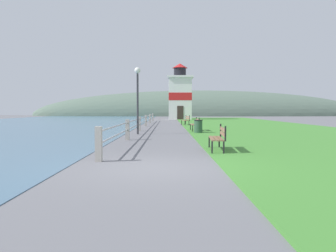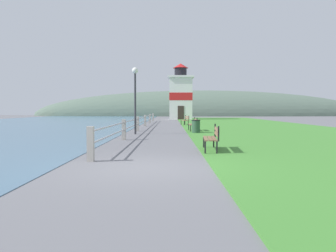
# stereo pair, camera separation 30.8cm
# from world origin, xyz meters

# --- Properties ---
(ground_plane) EXTENTS (160.00, 160.00, 0.00)m
(ground_plane) POSITION_xyz_m (0.00, 0.00, 0.00)
(ground_plane) COLOR slate
(grass_verge) EXTENTS (12.00, 59.54, 0.06)m
(grass_verge) POSITION_xyz_m (7.69, 19.85, 0.03)
(grass_verge) COLOR #428433
(grass_verge) RESTS_ON ground_plane
(seawall_railing) EXTENTS (0.18, 32.92, 0.99)m
(seawall_railing) POSITION_xyz_m (-1.59, 17.37, 0.59)
(seawall_railing) COLOR #A8A399
(seawall_railing) RESTS_ON ground_plane
(park_bench_near) EXTENTS (0.59, 1.78, 0.94)m
(park_bench_near) POSITION_xyz_m (2.11, 3.11, 0.54)
(park_bench_near) COLOR brown
(park_bench_near) RESTS_ON ground_plane
(park_bench_midway) EXTENTS (0.50, 1.78, 0.94)m
(park_bench_midway) POSITION_xyz_m (2.21, 13.70, 0.54)
(park_bench_midway) COLOR brown
(park_bench_midway) RESTS_ON ground_plane
(park_bench_far) EXTENTS (0.70, 1.84, 0.94)m
(park_bench_far) POSITION_xyz_m (2.05, 22.16, 0.54)
(park_bench_far) COLOR brown
(park_bench_far) RESTS_ON ground_plane
(lighthouse) EXTENTS (3.77, 3.77, 8.24)m
(lighthouse) POSITION_xyz_m (2.12, 40.27, 3.58)
(lighthouse) COLOR white
(lighthouse) RESTS_ON ground_plane
(trash_bin) EXTENTS (0.54, 0.54, 0.84)m
(trash_bin) POSITION_xyz_m (2.20, 11.66, 0.42)
(trash_bin) COLOR #2D5138
(trash_bin) RESTS_ON ground_plane
(lamp_post) EXTENTS (0.36, 0.36, 3.96)m
(lamp_post) POSITION_xyz_m (-1.44, 11.27, 2.74)
(lamp_post) COLOR #333338
(lamp_post) RESTS_ON ground_plane
(distant_hillside) EXTENTS (80.00, 16.00, 12.00)m
(distant_hillside) POSITION_xyz_m (8.00, 69.70, 0.00)
(distant_hillside) COLOR #566B5B
(distant_hillside) RESTS_ON ground_plane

